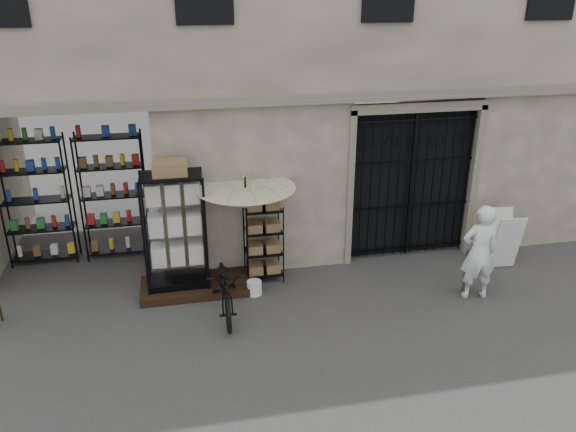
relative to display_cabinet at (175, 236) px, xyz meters
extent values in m
plane|color=black|center=(2.73, -1.59, -1.06)|extent=(80.00, 80.00, 0.00)
cube|color=tan|center=(2.73, 2.41, 3.44)|extent=(14.00, 4.00, 9.00)
cube|color=black|center=(-1.77, 1.21, 0.44)|extent=(3.00, 1.70, 3.00)
cube|color=black|center=(-1.82, 1.71, 0.19)|extent=(2.70, 0.50, 2.50)
cube|color=black|center=(4.48, 0.69, 0.44)|extent=(2.50, 0.06, 3.00)
cube|color=black|center=(4.48, 0.53, 0.39)|extent=(0.05, 0.05, 2.80)
cube|color=black|center=(0.33, -0.04, -0.98)|extent=(2.00, 0.90, 0.15)
cube|color=black|center=(0.00, 0.01, -0.85)|extent=(1.16, 0.93, 0.11)
cube|color=silver|center=(-0.11, -0.28, 0.10)|extent=(0.89, 0.34, 1.88)
cube|color=silver|center=(0.00, 0.01, -0.01)|extent=(0.96, 0.72, 1.57)
cube|color=olive|center=(0.00, 0.01, 1.17)|extent=(0.67, 0.60, 0.22)
cube|color=black|center=(1.54, 0.13, -0.32)|extent=(0.75, 0.63, 1.48)
cube|color=olive|center=(1.54, 0.13, -0.36)|extent=(0.64, 0.52, 1.11)
cylinder|color=black|center=(1.23, 0.01, -0.04)|extent=(0.04, 0.04, 2.04)
imported|color=#BFBD8E|center=(1.23, 0.01, 0.71)|extent=(1.77, 1.79, 1.37)
cylinder|color=white|center=(1.29, -0.39, -0.93)|extent=(0.31, 0.31, 0.25)
imported|color=black|center=(0.75, -0.86, -1.06)|extent=(0.62, 0.92, 1.74)
cylinder|color=#5D5F62|center=(4.96, -1.09, -0.65)|extent=(0.16, 0.16, 0.82)
imported|color=white|center=(5.02, -1.24, -1.06)|extent=(0.78, 1.76, 0.41)
cube|color=silver|center=(6.06, -0.46, -0.49)|extent=(0.54, 0.30, 1.09)
cube|color=silver|center=(6.09, -0.12, -0.49)|extent=(0.54, 0.30, 1.09)
camera|label=1|loc=(0.13, -8.92, 4.00)|focal=35.00mm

